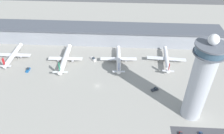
{
  "coord_description": "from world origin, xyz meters",
  "views": [
    {
      "loc": [
        19.35,
        -129.37,
        118.28
      ],
      "look_at": [
        11.43,
        7.75,
        13.73
      ],
      "focal_mm": 35.0,
      "sensor_mm": 36.0,
      "label": 1
    }
  ],
  "objects_px": {
    "service_truck_catering": "(155,89)",
    "service_truck_baggage": "(28,70)",
    "airplane_gate_bravo": "(65,59)",
    "airplane_gate_alpha": "(13,55)",
    "control_tower": "(200,81)",
    "airplane_gate_charlie": "(119,59)",
    "airplane_gate_delta": "(167,59)",
    "service_truck_fuel": "(93,59)"
  },
  "relations": [
    {
      "from": "airplane_gate_alpha",
      "to": "airplane_gate_bravo",
      "type": "distance_m",
      "value": 49.36
    },
    {
      "from": "airplane_gate_charlie",
      "to": "service_truck_baggage",
      "type": "relative_size",
      "value": 6.62
    },
    {
      "from": "service_truck_catering",
      "to": "service_truck_baggage",
      "type": "bearing_deg",
      "value": 170.2
    },
    {
      "from": "airplane_gate_alpha",
      "to": "service_truck_catering",
      "type": "relative_size",
      "value": 6.08
    },
    {
      "from": "airplane_gate_bravo",
      "to": "airplane_gate_charlie",
      "type": "relative_size",
      "value": 1.07
    },
    {
      "from": "airplane_gate_alpha",
      "to": "service_truck_fuel",
      "type": "relative_size",
      "value": 5.65
    },
    {
      "from": "airplane_gate_bravo",
      "to": "service_truck_fuel",
      "type": "relative_size",
      "value": 6.5
    },
    {
      "from": "airplane_gate_bravo",
      "to": "service_truck_catering",
      "type": "bearing_deg",
      "value": -22.84
    },
    {
      "from": "control_tower",
      "to": "service_truck_fuel",
      "type": "distance_m",
      "value": 101.2
    },
    {
      "from": "airplane_gate_delta",
      "to": "service_truck_catering",
      "type": "xyz_separation_m",
      "value": [
        -13.92,
        -37.73,
        -3.48
      ]
    },
    {
      "from": "airplane_gate_charlie",
      "to": "service_truck_baggage",
      "type": "xyz_separation_m",
      "value": [
        -78.61,
        -16.91,
        -3.1
      ]
    },
    {
      "from": "airplane_gate_charlie",
      "to": "service_truck_fuel",
      "type": "relative_size",
      "value": 6.09
    },
    {
      "from": "airplane_gate_alpha",
      "to": "service_truck_fuel",
      "type": "xyz_separation_m",
      "value": [
        74.2,
        2.67,
        -3.56
      ]
    },
    {
      "from": "control_tower",
      "to": "service_truck_catering",
      "type": "relative_size",
      "value": 10.24
    },
    {
      "from": "airplane_gate_bravo",
      "to": "airplane_gate_charlie",
      "type": "distance_m",
      "value": 48.63
    },
    {
      "from": "airplane_gate_delta",
      "to": "service_truck_baggage",
      "type": "relative_size",
      "value": 6.45
    },
    {
      "from": "airplane_gate_charlie",
      "to": "airplane_gate_alpha",
      "type": "bearing_deg",
      "value": -179.92
    },
    {
      "from": "airplane_gate_delta",
      "to": "service_truck_baggage",
      "type": "height_order",
      "value": "airplane_gate_delta"
    },
    {
      "from": "airplane_gate_bravo",
      "to": "service_truck_baggage",
      "type": "bearing_deg",
      "value": -154.64
    },
    {
      "from": "service_truck_fuel",
      "to": "service_truck_baggage",
      "type": "distance_m",
      "value": 58.3
    },
    {
      "from": "airplane_gate_alpha",
      "to": "airplane_gate_bravo",
      "type": "xyz_separation_m",
      "value": [
        49.29,
        -2.54,
        -0.35
      ]
    },
    {
      "from": "airplane_gate_bravo",
      "to": "airplane_gate_alpha",
      "type": "bearing_deg",
      "value": 177.05
    },
    {
      "from": "airplane_gate_bravo",
      "to": "service_truck_baggage",
      "type": "distance_m",
      "value": 33.42
    },
    {
      "from": "service_truck_catering",
      "to": "service_truck_fuel",
      "type": "height_order",
      "value": "service_truck_fuel"
    },
    {
      "from": "control_tower",
      "to": "airplane_gate_alpha",
      "type": "height_order",
      "value": "control_tower"
    },
    {
      "from": "service_truck_catering",
      "to": "service_truck_baggage",
      "type": "xyz_separation_m",
      "value": [
        -108.26,
        18.7,
        -0.03
      ]
    },
    {
      "from": "airplane_gate_alpha",
      "to": "airplane_gate_delta",
      "type": "xyz_separation_m",
      "value": [
        141.42,
        2.25,
        -0.21
      ]
    },
    {
      "from": "airplane_gate_charlie",
      "to": "service_truck_fuel",
      "type": "xyz_separation_m",
      "value": [
        -23.65,
        2.53,
        -2.92
      ]
    },
    {
      "from": "control_tower",
      "to": "airplane_gate_charlie",
      "type": "bearing_deg",
      "value": 131.84
    },
    {
      "from": "service_truck_catering",
      "to": "service_truck_fuel",
      "type": "distance_m",
      "value": 65.54
    },
    {
      "from": "airplane_gate_delta",
      "to": "control_tower",
      "type": "bearing_deg",
      "value": -82.1
    },
    {
      "from": "airplane_gate_delta",
      "to": "service_truck_catering",
      "type": "distance_m",
      "value": 40.36
    },
    {
      "from": "service_truck_fuel",
      "to": "service_truck_baggage",
      "type": "bearing_deg",
      "value": -160.52
    },
    {
      "from": "airplane_gate_bravo",
      "to": "service_truck_catering",
      "type": "xyz_separation_m",
      "value": [
        78.21,
        -32.94,
        -3.35
      ]
    },
    {
      "from": "service_truck_baggage",
      "to": "control_tower",
      "type": "bearing_deg",
      "value": -17.47
    },
    {
      "from": "control_tower",
      "to": "airplane_gate_bravo",
      "type": "distance_m",
      "value": 117.66
    },
    {
      "from": "airplane_gate_charlie",
      "to": "airplane_gate_bravo",
      "type": "bearing_deg",
      "value": -176.85
    },
    {
      "from": "airplane_gate_bravo",
      "to": "service_truck_catering",
      "type": "distance_m",
      "value": 84.93
    },
    {
      "from": "airplane_gate_alpha",
      "to": "service_truck_catering",
      "type": "height_order",
      "value": "airplane_gate_alpha"
    },
    {
      "from": "airplane_gate_alpha",
      "to": "airplane_gate_delta",
      "type": "relative_size",
      "value": 0.95
    },
    {
      "from": "airplane_gate_alpha",
      "to": "control_tower",
      "type": "bearing_deg",
      "value": -21.12
    },
    {
      "from": "service_truck_catering",
      "to": "service_truck_baggage",
      "type": "relative_size",
      "value": 1.01
    }
  ]
}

